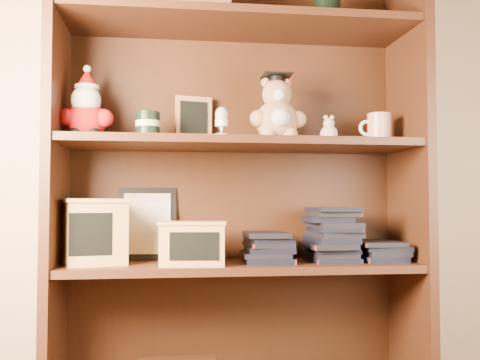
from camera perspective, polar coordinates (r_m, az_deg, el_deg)
The scene contains 16 objects.
bookcase at distance 1.89m, azimuth -0.28°, elevation -1.32°, with size 1.20×0.35×1.60m.
shelf_lower at distance 1.85m, azimuth -0.00°, elevation -8.76°, with size 1.14×0.33×0.02m.
shelf_upper at distance 1.85m, azimuth -0.00°, elevation 3.63°, with size 1.14×0.33×0.02m.
santa_plush at distance 1.86m, azimuth -15.34°, elevation 6.83°, with size 0.17×0.12×0.24m.
teachers_tin at distance 1.85m, azimuth -9.34°, elevation 5.50°, with size 0.08×0.08×0.09m.
chalkboard_plaque at distance 1.97m, azimuth -4.74°, elevation 5.99°, with size 0.13×0.08×0.16m.
egg_cup at distance 1.78m, azimuth -1.89°, elevation 6.01°, with size 0.05×0.05×0.10m.
grad_teddy_bear at distance 1.88m, azimuth 3.81°, elevation 6.62°, with size 0.19×0.16×0.23m.
pink_figurine at distance 1.92m, azimuth 9.02°, elevation 4.88°, with size 0.06×0.06×0.09m.
teacher_mug at distance 1.98m, azimuth 13.90°, elevation 5.13°, with size 0.11×0.08×0.10m.
certificate_frame at distance 1.97m, azimuth -9.40°, elevation -4.38°, with size 0.20×0.05×0.25m.
treats_box at distance 1.84m, azimuth -14.56°, elevation -5.06°, with size 0.23×0.23×0.21m.
pencils_box at distance 1.77m, azimuth -4.79°, elevation -6.38°, with size 0.22×0.17×0.14m.
book_stack_left at distance 1.86m, azimuth 2.79°, elevation -6.86°, with size 0.14×0.20×0.10m.
book_stack_mid at distance 1.91m, azimuth 9.18°, elevation -5.52°, with size 0.14×0.20×0.18m.
book_stack_right at distance 1.97m, azimuth 13.91°, elevation -7.03°, with size 0.14×0.20×0.06m.
Camera 1 is at (-0.18, -0.52, 0.74)m, focal length 42.00 mm.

